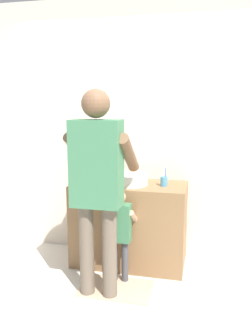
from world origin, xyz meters
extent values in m
plane|color=silver|center=(0.00, 0.00, 0.00)|extent=(14.00, 14.00, 0.00)
cube|color=beige|center=(0.00, 0.62, 1.35)|extent=(4.40, 0.08, 2.70)
cube|color=olive|center=(0.00, 0.30, 0.42)|extent=(1.14, 0.54, 0.84)
cylinder|color=white|center=(0.00, 0.28, 0.90)|extent=(0.38, 0.38, 0.11)
cylinder|color=silver|center=(0.00, 0.28, 0.90)|extent=(0.31, 0.31, 0.09)
cylinder|color=#B7BABF|center=(0.00, 0.52, 0.93)|extent=(0.03, 0.03, 0.18)
cylinder|color=#B7BABF|center=(0.00, 0.46, 1.01)|extent=(0.02, 0.12, 0.02)
cylinder|color=#B7BABF|center=(-0.07, 0.52, 0.87)|extent=(0.04, 0.04, 0.05)
cylinder|color=#B7BABF|center=(0.07, 0.52, 0.87)|extent=(0.04, 0.04, 0.05)
cylinder|color=#4C8EB2|center=(0.35, 0.29, 0.89)|extent=(0.07, 0.07, 0.09)
cylinder|color=blue|center=(0.36, 0.29, 0.94)|extent=(0.01, 0.02, 0.17)
cube|color=white|center=(0.36, 0.29, 1.04)|extent=(0.01, 0.02, 0.02)
cylinder|color=gold|center=(-0.35, 0.27, 0.91)|extent=(0.06, 0.06, 0.13)
cylinder|color=#2D2D2D|center=(-0.35, 0.27, 0.99)|extent=(0.02, 0.02, 0.04)
cube|color=#CCAD8E|center=(0.00, -0.25, 0.01)|extent=(0.64, 0.40, 0.02)
cylinder|color=#47474C|center=(-0.05, -0.11, 0.20)|extent=(0.06, 0.06, 0.40)
cylinder|color=#47474C|center=(0.05, -0.11, 0.20)|extent=(0.06, 0.06, 0.40)
cube|color=#427F56|center=(0.00, -0.11, 0.58)|extent=(0.20, 0.11, 0.35)
sphere|color=#D8A884|center=(0.00, -0.11, 0.82)|extent=(0.11, 0.11, 0.11)
cylinder|color=#D8A884|center=(-0.11, -0.02, 0.61)|extent=(0.05, 0.24, 0.19)
cylinder|color=#D8A884|center=(0.11, -0.02, 0.61)|extent=(0.05, 0.24, 0.19)
cylinder|color=#6B5B4C|center=(-0.22, -0.38, 0.41)|extent=(0.12, 0.12, 0.81)
cylinder|color=#6B5B4C|center=(-0.02, -0.38, 0.41)|extent=(0.12, 0.12, 0.81)
cube|color=#427F56|center=(-0.12, -0.38, 1.16)|extent=(0.41, 0.23, 0.70)
sphere|color=brown|center=(-0.12, -0.38, 1.64)|extent=(0.23, 0.23, 0.23)
cylinder|color=brown|center=(-0.34, -0.20, 1.22)|extent=(0.10, 0.49, 0.38)
cylinder|color=brown|center=(0.10, -0.20, 1.22)|extent=(0.10, 0.49, 0.38)
cylinder|color=orange|center=(0.10, -0.01, 1.04)|extent=(0.01, 0.14, 0.03)
cube|color=white|center=(0.10, 0.06, 1.05)|extent=(0.01, 0.02, 0.02)
camera|label=1|loc=(0.73, -3.00, 1.64)|focal=37.06mm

